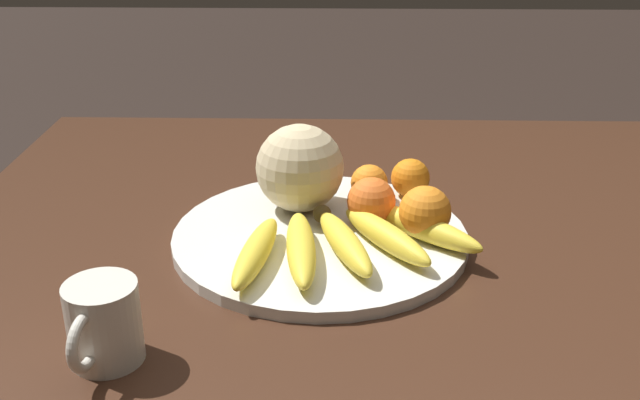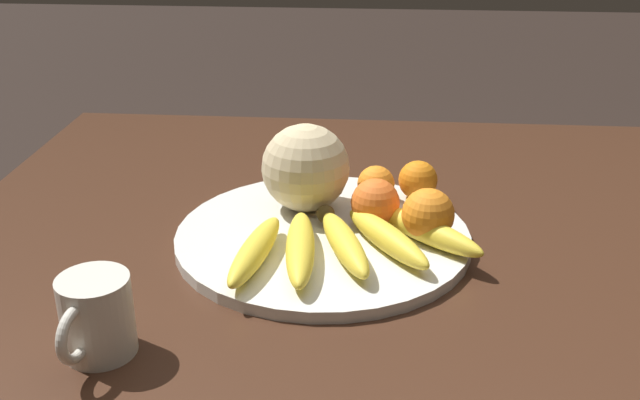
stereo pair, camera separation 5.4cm
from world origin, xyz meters
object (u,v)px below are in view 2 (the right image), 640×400
orange_front_left (415,180)px  orange_mid_center (374,203)px  fruit_bowl (320,237)px  ceramic_mug (92,317)px  orange_front_right (425,214)px  kitchen_table (370,291)px  orange_back_left (376,184)px  banana_bunch (339,241)px  melon (303,168)px

orange_front_left → orange_mid_center: 0.12m
fruit_bowl → ceramic_mug: (0.23, 0.28, 0.04)m
fruit_bowl → orange_front_right: orange_front_right is taller
kitchen_table → orange_front_left: (-0.06, -0.11, 0.14)m
orange_back_left → ceramic_mug: size_ratio=0.50×
kitchen_table → orange_front_right: (-0.07, 0.03, 0.14)m
banana_bunch → orange_front_right: orange_front_right is taller
orange_front_right → ceramic_mug: size_ratio=0.64×
kitchen_table → orange_front_left: 0.19m
orange_mid_center → ceramic_mug: (0.30, 0.31, -0.01)m
fruit_bowl → orange_back_left: size_ratio=7.28×
fruit_bowl → orange_front_left: (-0.14, -0.13, 0.04)m
orange_front_right → banana_bunch: bearing=26.0°
orange_front_left → orange_back_left: (0.06, 0.02, -0.00)m
orange_front_left → orange_front_right: (-0.01, 0.14, 0.01)m
kitchen_table → orange_back_left: size_ratio=22.25×
orange_front_left → orange_back_left: bearing=16.9°
orange_front_left → ceramic_mug: ceramic_mug is taller
kitchen_table → ceramic_mug: (0.30, 0.30, 0.14)m
orange_mid_center → ceramic_mug: 0.43m
orange_front_left → ceramic_mug: size_ratio=0.53×
fruit_bowl → orange_front_right: (-0.15, 0.01, 0.04)m
orange_mid_center → orange_front_left: bearing=-121.7°
orange_front_right → ceramic_mug: bearing=36.7°
orange_front_left → orange_back_left: orange_front_left is taller
orange_back_left → banana_bunch: bearing=75.1°
banana_bunch → ceramic_mug: 0.34m
orange_front_left → orange_back_left: size_ratio=1.05×
orange_front_right → melon: bearing=-25.9°
orange_front_right → ceramic_mug: (0.37, 0.28, -0.01)m
orange_back_left → ceramic_mug: ceramic_mug is taller
melon → orange_front_left: bearing=-163.2°
kitchen_table → orange_front_left: orange_front_left is taller
fruit_bowl → melon: melon is taller
melon → ceramic_mug: size_ratio=1.14×
melon → ceramic_mug: 0.41m
fruit_bowl → ceramic_mug: ceramic_mug is taller
melon → orange_mid_center: (-0.11, 0.05, -0.03)m
kitchen_table → melon: 0.21m
kitchen_table → ceramic_mug: size_ratio=11.11×
banana_bunch → orange_mid_center: (-0.04, -0.09, 0.02)m
ceramic_mug → kitchen_table: bearing=-134.5°
melon → banana_bunch: bearing=113.7°
orange_mid_center → orange_back_left: size_ratio=1.22×
orange_back_left → melon: bearing=16.7°
banana_bunch → ceramic_mug: ceramic_mug is taller
melon → kitchen_table: bearing=150.5°
fruit_bowl → orange_mid_center: orange_mid_center is taller
banana_bunch → orange_front_left: bearing=131.9°
banana_bunch → orange_front_left: orange_front_left is taller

